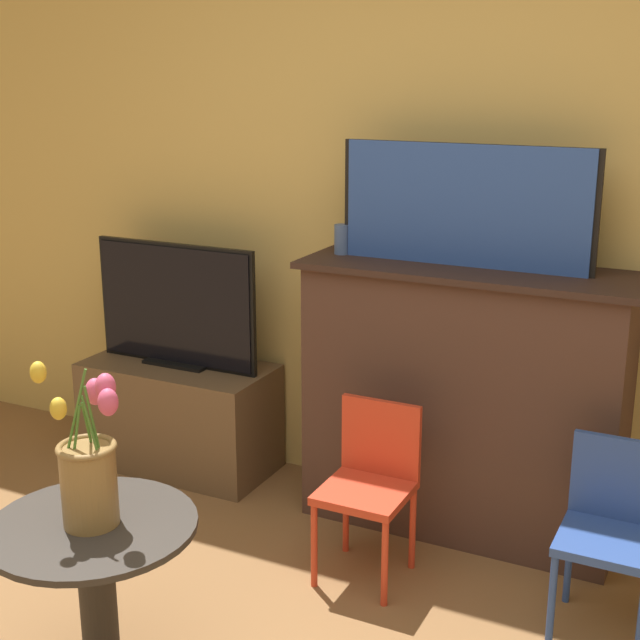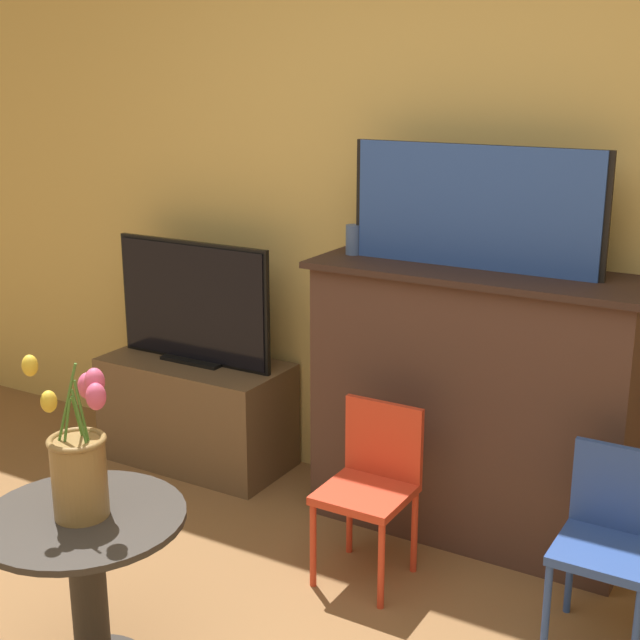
% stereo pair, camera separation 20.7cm
% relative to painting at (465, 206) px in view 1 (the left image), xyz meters
% --- Properties ---
extents(wall_back, '(8.00, 0.06, 2.70)m').
position_rel_painting_xyz_m(wall_back, '(-0.07, 0.23, 0.05)').
color(wall_back, '#E0BC66').
rests_on(wall_back, ground).
extents(fireplace_mantel, '(1.28, 0.44, 1.07)m').
position_rel_painting_xyz_m(fireplace_mantel, '(0.03, -0.01, -0.75)').
color(fireplace_mantel, '#4C3328').
rests_on(fireplace_mantel, ground).
extents(painting, '(0.97, 0.03, 0.45)m').
position_rel_painting_xyz_m(painting, '(0.00, 0.00, 0.00)').
color(painting, black).
rests_on(painting, fireplace_mantel).
extents(mantel_candle, '(0.06, 0.06, 0.12)m').
position_rel_painting_xyz_m(mantel_candle, '(-0.50, -0.01, -0.17)').
color(mantel_candle, '#4C6699').
rests_on(mantel_candle, fireplace_mantel).
extents(tv_stand, '(0.86, 0.43, 0.49)m').
position_rel_painting_xyz_m(tv_stand, '(-1.30, -0.04, -1.05)').
color(tv_stand, brown).
rests_on(tv_stand, ground).
extents(tv_monitor, '(0.81, 0.12, 0.56)m').
position_rel_painting_xyz_m(tv_monitor, '(-1.30, -0.03, -0.53)').
color(tv_monitor, black).
rests_on(tv_monitor, tv_stand).
extents(chair_red, '(0.30, 0.30, 0.64)m').
position_rel_painting_xyz_m(chair_red, '(-0.16, -0.48, -0.93)').
color(chair_red, red).
rests_on(chair_red, ground).
extents(chair_blue, '(0.30, 0.30, 0.64)m').
position_rel_painting_xyz_m(chair_blue, '(0.67, -0.45, -0.93)').
color(chair_blue, '#2D4C99').
rests_on(chair_blue, ground).
extents(side_table, '(0.60, 0.60, 0.54)m').
position_rel_painting_xyz_m(side_table, '(-0.62, -1.42, -0.95)').
color(side_table, '#332D28').
rests_on(side_table, ground).
extents(vase_tulips, '(0.23, 0.20, 0.49)m').
position_rel_painting_xyz_m(vase_tulips, '(-0.62, -1.42, -0.60)').
color(vase_tulips, olive).
rests_on(vase_tulips, side_table).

